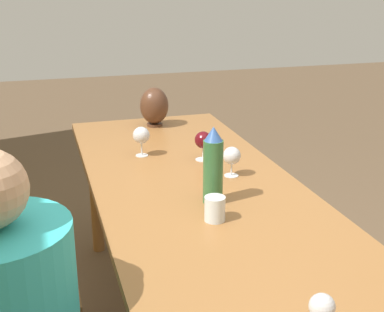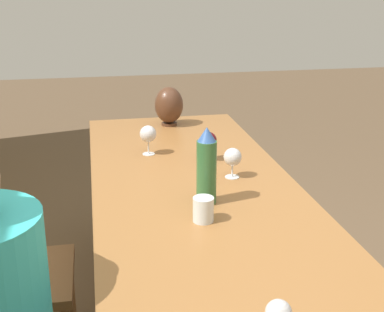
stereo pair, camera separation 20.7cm
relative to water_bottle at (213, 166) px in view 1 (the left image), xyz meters
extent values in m
cube|color=#936033|center=(0.01, 0.01, -0.16)|extent=(2.56, 0.84, 0.04)
cylinder|color=#936033|center=(1.19, -0.31, -0.55)|extent=(0.07, 0.07, 0.74)
cylinder|color=#936033|center=(1.19, 0.32, -0.55)|extent=(0.07, 0.07, 0.74)
cylinder|color=#336638|center=(0.00, 0.00, -0.02)|extent=(0.08, 0.08, 0.24)
cone|color=#33599E|center=(0.00, 0.00, 0.13)|extent=(0.07, 0.07, 0.05)
cylinder|color=silver|center=(-0.15, 0.04, -0.10)|extent=(0.07, 0.07, 0.09)
cylinder|color=#4C2D1E|center=(1.11, -0.02, -0.14)|extent=(0.09, 0.09, 0.01)
ellipsoid|color=#4C2D1E|center=(1.11, -0.02, -0.03)|extent=(0.16, 0.16, 0.21)
cylinder|color=silver|center=(0.24, -0.16, -0.14)|extent=(0.06, 0.06, 0.00)
cylinder|color=silver|center=(0.24, -0.16, -0.11)|extent=(0.01, 0.01, 0.06)
sphere|color=silver|center=(0.24, -0.16, -0.05)|extent=(0.08, 0.08, 0.08)
cylinder|color=silver|center=(0.61, 0.15, -0.14)|extent=(0.06, 0.06, 0.00)
cylinder|color=silver|center=(0.61, 0.15, -0.11)|extent=(0.01, 0.01, 0.06)
sphere|color=silver|center=(0.61, 0.15, -0.04)|extent=(0.08, 0.08, 0.08)
cylinder|color=silver|center=(0.47, -0.11, -0.14)|extent=(0.07, 0.07, 0.00)
cylinder|color=silver|center=(0.47, -0.11, -0.11)|extent=(0.01, 0.01, 0.06)
sphere|color=#510C14|center=(0.47, -0.11, -0.05)|extent=(0.08, 0.08, 0.08)
sphere|color=silver|center=(-0.83, 0.01, -0.05)|extent=(0.06, 0.06, 0.06)
cube|color=brown|center=(0.13, 0.74, -0.47)|extent=(0.44, 0.44, 0.04)
cylinder|color=brown|center=(0.32, 0.55, -0.71)|extent=(0.04, 0.04, 0.43)
camera|label=1|loc=(-1.76, 0.60, 0.68)|focal=50.00mm
camera|label=2|loc=(-1.81, 0.40, 0.68)|focal=50.00mm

